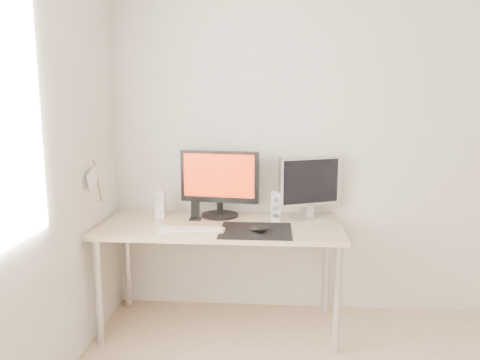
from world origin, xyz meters
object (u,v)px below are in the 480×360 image
object	(u,v)px
mouse	(259,229)
keyboard	(192,230)
speaker_left	(160,204)
phone_dock	(195,214)
main_monitor	(219,181)
desk	(221,235)
second_monitor	(310,185)
speaker_right	(276,207)

from	to	relation	value
mouse	keyboard	size ratio (longest dim) A/B	0.28
mouse	keyboard	bearing A→B (deg)	179.61
mouse	speaker_left	distance (m)	0.76
phone_dock	keyboard	bearing A→B (deg)	-85.53
main_monitor	phone_dock	world-z (taller)	main_monitor
speaker_left	keyboard	size ratio (longest dim) A/B	0.47
desk	main_monitor	world-z (taller)	main_monitor
keyboard	phone_dock	world-z (taller)	phone_dock
second_monitor	phone_dock	xyz separation A→B (m)	(-0.78, -0.09, -0.20)
keyboard	phone_dock	xyz separation A→B (m)	(-0.02, 0.27, 0.03)
speaker_right	speaker_left	bearing A→B (deg)	179.22
mouse	phone_dock	xyz separation A→B (m)	(-0.44, 0.27, 0.02)
desk	second_monitor	bearing A→B (deg)	17.58
speaker_left	second_monitor	bearing A→B (deg)	3.25
speaker_left	speaker_right	distance (m)	0.80
speaker_left	phone_dock	distance (m)	0.26
main_monitor	phone_dock	distance (m)	0.28
speaker_left	speaker_right	bearing A→B (deg)	-0.78
desk	keyboard	distance (m)	0.25
desk	second_monitor	xyz separation A→B (m)	(0.60, 0.19, 0.32)
speaker_left	main_monitor	bearing A→B (deg)	9.75
keyboard	phone_dock	distance (m)	0.27
speaker_right	desk	bearing A→B (deg)	-161.95
main_monitor	speaker_right	bearing A→B (deg)	-11.55
mouse	main_monitor	distance (m)	0.52
desk	keyboard	xyz separation A→B (m)	(-0.16, -0.17, 0.09)
mouse	phone_dock	size ratio (longest dim) A/B	0.85
mouse	desk	bearing A→B (deg)	146.15
second_monitor	keyboard	xyz separation A→B (m)	(-0.76, -0.36, -0.23)
desk	speaker_right	xyz separation A→B (m)	(0.37, 0.12, 0.18)
desk	second_monitor	size ratio (longest dim) A/B	3.68
desk	phone_dock	size ratio (longest dim) A/B	11.64
desk	speaker_left	size ratio (longest dim) A/B	8.13
keyboard	phone_dock	bearing A→B (deg)	94.47
second_monitor	speaker_right	size ratio (longest dim) A/B	2.21
mouse	second_monitor	distance (m)	0.54
speaker_left	keyboard	world-z (taller)	speaker_left
main_monitor	speaker_left	distance (m)	0.44
main_monitor	keyboard	xyz separation A→B (m)	(-0.13, -0.37, -0.25)
speaker_left	phone_dock	size ratio (longest dim) A/B	1.43
speaker_right	main_monitor	bearing A→B (deg)	168.45
speaker_left	mouse	bearing A→B (deg)	-23.67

